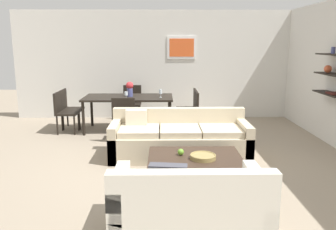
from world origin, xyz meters
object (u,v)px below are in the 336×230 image
at_px(dining_chair_head, 132,101).
at_px(dining_chair_right_near, 192,109).
at_px(wine_glass_right_near, 161,92).
at_px(decorative_bowl, 203,156).
at_px(coffee_table, 195,170).
at_px(dining_chair_right_far, 190,106).
at_px(wine_glass_head, 130,90).
at_px(dining_chair_left_far, 69,106).
at_px(centerpiece_vase, 130,88).
at_px(sofa_beige, 179,140).
at_px(dining_chair_foot, 124,116).
at_px(dining_table, 128,100).
at_px(dining_chair_left_near, 63,110).
at_px(wine_glass_foot, 126,94).
at_px(apple_on_coffee_table, 181,152).
at_px(loveseat_white, 189,205).

xyz_separation_m(dining_chair_head, dining_chair_right_near, (1.37, -1.12, 0.00)).
bearing_deg(wine_glass_right_near, decorative_bowl, -78.88).
relative_size(coffee_table, dining_chair_right_near, 1.45).
distance_m(dining_chair_right_far, wine_glass_head, 1.43).
distance_m(dining_chair_left_far, wine_glass_head, 1.43).
bearing_deg(centerpiece_vase, dining_chair_left_far, 172.08).
xyz_separation_m(dining_chair_head, wine_glass_right_near, (0.71, -1.02, 0.37)).
xyz_separation_m(sofa_beige, centerpiece_vase, (-1.00, 1.87, 0.64)).
bearing_deg(wine_glass_right_near, dining_chair_foot, -132.13).
height_order(dining_table, dining_chair_left_near, dining_chair_left_near).
height_order(dining_chair_left_far, wine_glass_foot, wine_glass_foot).
distance_m(dining_chair_right_near, dining_chair_left_far, 2.77).
height_order(dining_chair_right_near, wine_glass_head, wine_glass_head).
xyz_separation_m(dining_chair_right_near, centerpiece_vase, (-1.34, 0.25, 0.42)).
distance_m(sofa_beige, apple_on_coffee_table, 1.09).
xyz_separation_m(apple_on_coffee_table, dining_chair_left_near, (-2.37, 2.70, 0.08)).
height_order(dining_chair_right_far, centerpiece_vase, centerpiece_vase).
distance_m(sofa_beige, wine_glass_right_near, 1.84).
relative_size(dining_chair_right_near, dining_chair_right_far, 1.00).
height_order(decorative_bowl, wine_glass_foot, wine_glass_foot).
bearing_deg(wine_glass_head, wine_glass_right_near, -38.35).
distance_m(wine_glass_right_near, centerpiece_vase, 0.69).
relative_size(dining_chair_head, dining_chair_left_far, 1.00).
relative_size(wine_glass_right_near, wine_glass_head, 1.26).
xyz_separation_m(decorative_bowl, dining_chair_left_far, (-2.66, 3.31, 0.09)).
relative_size(dining_table, dining_chair_foot, 2.19).
height_order(dining_chair_right_far, wine_glass_foot, wine_glass_foot).
height_order(loveseat_white, wine_glass_right_near, wine_glass_right_near).
height_order(wine_glass_head, centerpiece_vase, centerpiece_vase).
bearing_deg(decorative_bowl, dining_table, 112.65).
bearing_deg(dining_chair_foot, apple_on_coffee_table, -63.71).
xyz_separation_m(wine_glass_right_near, wine_glass_head, (-0.71, 0.56, -0.02)).
relative_size(dining_table, wine_glass_foot, 11.25).
relative_size(dining_chair_right_far, wine_glass_head, 6.31).
bearing_deg(apple_on_coffee_table, wine_glass_head, 106.56).
relative_size(dining_chair_head, dining_chair_right_far, 1.00).
height_order(dining_chair_left_far, wine_glass_right_near, wine_glass_right_near).
xyz_separation_m(coffee_table, dining_chair_right_far, (0.18, 3.23, 0.31)).
distance_m(decorative_bowl, wine_glass_head, 3.77).
xyz_separation_m(dining_chair_right_near, dining_chair_right_far, (0.00, 0.45, 0.00)).
xyz_separation_m(dining_table, dining_chair_foot, (0.00, -0.90, -0.18)).
bearing_deg(dining_chair_right_far, dining_chair_foot, -140.59).
bearing_deg(dining_chair_left_near, decorative_bowl, -47.15).
height_order(dining_table, centerpiece_vase, centerpiece_vase).
bearing_deg(dining_chair_head, wine_glass_foot, -90.00).
xyz_separation_m(sofa_beige, decorative_bowl, (0.26, -1.25, 0.12)).
height_order(dining_chair_right_far, dining_chair_foot, same).
bearing_deg(dining_chair_right_far, wine_glass_foot, -154.32).
bearing_deg(dining_table, dining_chair_left_far, 170.75).
bearing_deg(dining_table, wine_glass_right_near, -9.86).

